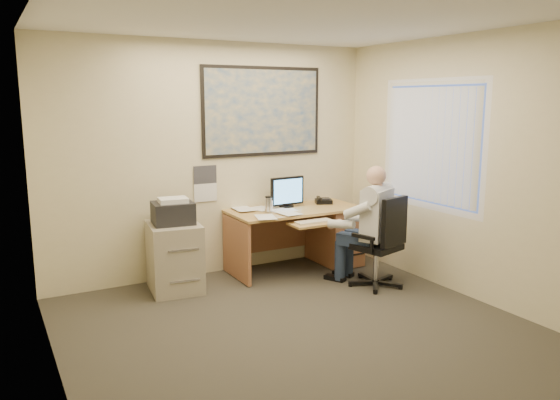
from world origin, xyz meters
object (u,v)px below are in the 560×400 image
desk (317,230)px  person (375,226)px  filing_cabinet (174,251)px  office_chair (378,261)px

desk → person: bearing=-80.9°
person → filing_cabinet: bearing=128.4°
desk → office_chair: (0.14, -1.02, -0.14)m
desk → filing_cabinet: bearing=-179.0°
office_chair → person: (0.01, 0.08, 0.37)m
filing_cabinet → desk: bearing=7.8°
desk → person: size_ratio=1.20×
filing_cabinet → person: size_ratio=0.76×
desk → office_chair: bearing=-82.3°
office_chair → filing_cabinet: bearing=138.1°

